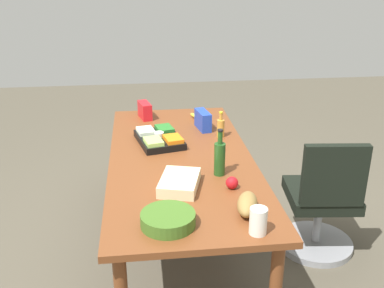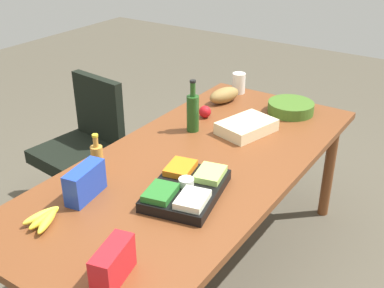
# 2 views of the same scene
# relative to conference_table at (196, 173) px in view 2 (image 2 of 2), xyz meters

# --- Properties ---
(ground_plane) EXTENTS (10.00, 10.00, 0.00)m
(ground_plane) POSITION_rel_conference_table_xyz_m (0.00, 0.00, -0.69)
(ground_plane) COLOR #504A3C
(conference_table) EXTENTS (2.19, 1.00, 0.76)m
(conference_table) POSITION_rel_conference_table_xyz_m (0.00, 0.00, 0.00)
(conference_table) COLOR brown
(conference_table) RESTS_ON ground
(office_chair) EXTENTS (0.56, 0.56, 0.93)m
(office_chair) POSITION_rel_conference_table_xyz_m (-0.15, -1.01, -0.32)
(office_chair) COLOR gray
(office_chair) RESTS_ON ground
(wine_bottle) EXTENTS (0.09, 0.09, 0.31)m
(wine_bottle) POSITION_rel_conference_table_xyz_m (-0.30, -0.22, 0.19)
(wine_bottle) COLOR #204C1B
(wine_bottle) RESTS_ON conference_table
(apple_red) EXTENTS (0.09, 0.09, 0.08)m
(apple_red) POSITION_rel_conference_table_xyz_m (-0.50, -0.26, 0.11)
(apple_red) COLOR red
(apple_red) RESTS_ON conference_table
(sheet_cake) EXTENTS (0.37, 0.30, 0.07)m
(sheet_cake) POSITION_rel_conference_table_xyz_m (-0.45, 0.05, 0.11)
(sheet_cake) COLOR beige
(sheet_cake) RESTS_ON conference_table
(veggie_tray) EXTENTS (0.48, 0.38, 0.09)m
(veggie_tray) POSITION_rel_conference_table_xyz_m (0.29, 0.14, 0.11)
(veggie_tray) COLOR black
(veggie_tray) RESTS_ON conference_table
(chip_bag_red) EXTENTS (0.21, 0.12, 0.14)m
(chip_bag_red) POSITION_rel_conference_table_xyz_m (0.88, 0.23, 0.14)
(chip_bag_red) COLOR red
(chip_bag_red) RESTS_ON conference_table
(mayo_jar) EXTENTS (0.11, 0.11, 0.14)m
(mayo_jar) POSITION_rel_conference_table_xyz_m (-0.99, -0.29, 0.14)
(mayo_jar) COLOR white
(mayo_jar) RESTS_ON conference_table
(chip_bag_blue) EXTENTS (0.23, 0.12, 0.15)m
(chip_bag_blue) POSITION_rel_conference_table_xyz_m (0.55, -0.23, 0.15)
(chip_bag_blue) COLOR #2042B9
(chip_bag_blue) RESTS_ON conference_table
(banana_bunch) EXTENTS (0.18, 0.14, 0.04)m
(banana_bunch) POSITION_rel_conference_table_xyz_m (0.79, -0.23, 0.10)
(banana_bunch) COLOR yellow
(banana_bunch) RESTS_ON conference_table
(bread_loaf) EXTENTS (0.26, 0.17, 0.10)m
(bread_loaf) POSITION_rel_conference_table_xyz_m (-0.78, -0.29, 0.12)
(bread_loaf) COLOR olive
(bread_loaf) RESTS_ON conference_table
(salad_bowl) EXTENTS (0.37, 0.37, 0.07)m
(salad_bowl) POSITION_rel_conference_table_xyz_m (-0.86, 0.15, 0.11)
(salad_bowl) COLOR #3F6821
(salad_bowl) RESTS_ON conference_table
(dressing_bottle) EXTENTS (0.07, 0.07, 0.21)m
(dressing_bottle) POSITION_rel_conference_table_xyz_m (0.36, -0.35, 0.15)
(dressing_bottle) COLOR #C68935
(dressing_bottle) RESTS_ON conference_table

